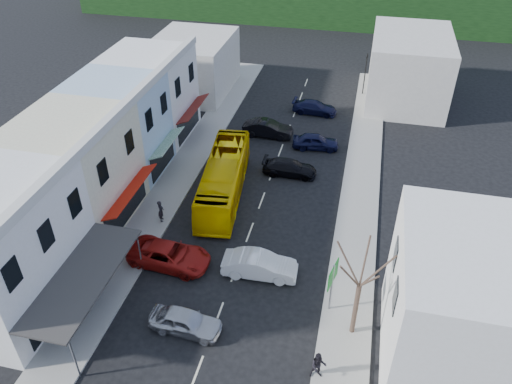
% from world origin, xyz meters
% --- Properties ---
extents(ground, '(120.00, 120.00, 0.00)m').
position_xyz_m(ground, '(0.00, 0.00, 0.00)').
color(ground, black).
rests_on(ground, ground).
extents(sidewalk_left, '(3.00, 52.00, 0.15)m').
position_xyz_m(sidewalk_left, '(-7.50, 10.00, 0.07)').
color(sidewalk_left, gray).
rests_on(sidewalk_left, ground).
extents(sidewalk_right, '(3.00, 52.00, 0.15)m').
position_xyz_m(sidewalk_right, '(7.50, 10.00, 0.07)').
color(sidewalk_right, gray).
rests_on(sidewalk_right, ground).
extents(shopfront_row, '(8.25, 30.00, 8.00)m').
position_xyz_m(shopfront_row, '(-12.49, 5.00, 4.00)').
color(shopfront_row, silver).
rests_on(shopfront_row, ground).
extents(right_building, '(8.00, 9.00, 8.00)m').
position_xyz_m(right_building, '(13.50, -4.00, 4.00)').
color(right_building, silver).
rests_on(right_building, ground).
extents(distant_block_left, '(8.00, 10.00, 6.00)m').
position_xyz_m(distant_block_left, '(-12.00, 27.00, 3.00)').
color(distant_block_left, '#B7B2A8').
rests_on(distant_block_left, ground).
extents(distant_block_right, '(8.00, 12.00, 7.00)m').
position_xyz_m(distant_block_right, '(11.00, 30.00, 3.50)').
color(distant_block_right, '#B7B2A8').
rests_on(distant_block_right, ground).
extents(bus, '(3.88, 11.82, 3.10)m').
position_xyz_m(bus, '(-3.08, 8.11, 1.55)').
color(bus, '#F4C603').
rests_on(bus, ground).
extents(car_silver, '(4.49, 2.02, 1.40)m').
position_xyz_m(car_silver, '(-1.50, -5.40, 0.70)').
color(car_silver, '#B4B4B9').
rests_on(car_silver, ground).
extents(car_white, '(4.49, 2.03, 1.40)m').
position_xyz_m(car_white, '(1.65, -0.01, 0.70)').
color(car_white, silver).
rests_on(car_white, ground).
extents(car_red, '(4.73, 2.23, 1.40)m').
position_xyz_m(car_red, '(-4.41, -0.40, 0.70)').
color(car_red, maroon).
rests_on(car_red, ground).
extents(car_black_near, '(4.53, 1.91, 1.40)m').
position_xyz_m(car_black_near, '(1.47, 12.21, 0.70)').
color(car_black_near, black).
rests_on(car_black_near, ground).
extents(car_navy_mid, '(4.57, 2.27, 1.40)m').
position_xyz_m(car_navy_mid, '(3.02, 17.08, 0.70)').
color(car_navy_mid, black).
rests_on(car_navy_mid, ground).
extents(car_black_far, '(4.41, 1.83, 1.40)m').
position_xyz_m(car_black_far, '(-1.73, 18.36, 0.70)').
color(car_black_far, black).
rests_on(car_black_far, ground).
extents(car_navy_far, '(4.59, 2.07, 1.40)m').
position_xyz_m(car_navy_far, '(1.99, 24.24, 0.70)').
color(car_navy_far, black).
rests_on(car_navy_far, ground).
extents(pedestrian_left, '(0.56, 0.69, 1.70)m').
position_xyz_m(pedestrian_left, '(-6.64, 3.69, 1.00)').
color(pedestrian_left, black).
rests_on(pedestrian_left, sidewalk_left).
extents(pedestrian_right, '(0.77, 0.57, 1.70)m').
position_xyz_m(pedestrian_right, '(6.30, -6.82, 1.00)').
color(pedestrian_right, black).
rests_on(pedestrian_right, sidewalk_right).
extents(direction_sign, '(0.93, 1.75, 3.72)m').
position_xyz_m(direction_sign, '(6.40, -2.02, 1.86)').
color(direction_sign, '#075C13').
rests_on(direction_sign, ground).
extents(street_tree, '(2.80, 2.80, 7.56)m').
position_xyz_m(street_tree, '(7.87, -3.42, 3.78)').
color(street_tree, '#3C2C22').
rests_on(street_tree, ground).
extents(traffic_signal, '(0.84, 1.13, 4.75)m').
position_xyz_m(traffic_signal, '(6.60, 29.99, 2.37)').
color(traffic_signal, black).
rests_on(traffic_signal, ground).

